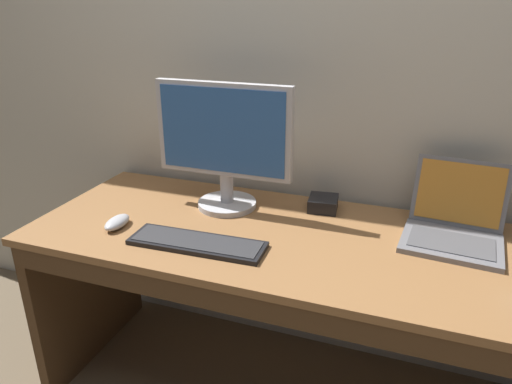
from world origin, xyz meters
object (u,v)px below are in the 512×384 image
at_px(wired_keyboard, 197,243).
at_px(external_monitor, 224,143).
at_px(computer_mouse, 117,222).
at_px(external_drive_box, 323,203).
at_px(laptop_space_gray, 454,228).

bearing_deg(wired_keyboard, external_monitor, 95.79).
height_order(computer_mouse, external_drive_box, external_drive_box).
relative_size(external_monitor, computer_mouse, 4.15).
bearing_deg(laptop_space_gray, wired_keyboard, -157.70).
relative_size(computer_mouse, external_drive_box, 1.08).
height_order(laptop_space_gray, computer_mouse, laptop_space_gray).
xyz_separation_m(external_monitor, computer_mouse, (-0.29, -0.28, -0.24)).
bearing_deg(computer_mouse, external_monitor, 41.77).
bearing_deg(external_drive_box, external_monitor, -162.54).
distance_m(external_monitor, computer_mouse, 0.47).
height_order(external_monitor, external_drive_box, external_monitor).
bearing_deg(external_monitor, laptop_space_gray, 0.85).
bearing_deg(laptop_space_gray, computer_mouse, -165.08).
relative_size(laptop_space_gray, computer_mouse, 2.74).
xyz_separation_m(wired_keyboard, computer_mouse, (-0.32, 0.03, 0.01)).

